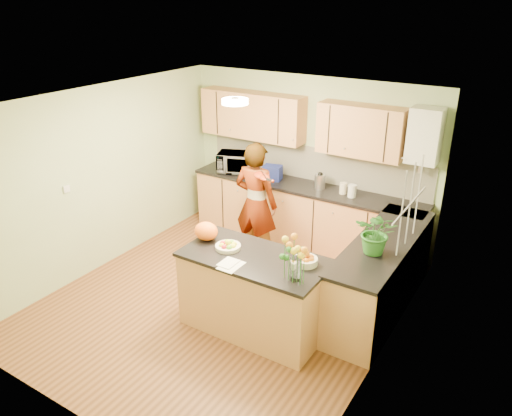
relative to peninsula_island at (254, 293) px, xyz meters
The scene contains 28 objects.
floor 0.81m from the peninsula_island, 156.71° to the left, with size 4.50×4.50×0.00m, color #5A3319.
ceiling 2.14m from the peninsula_island, 156.71° to the left, with size 4.00×4.50×0.02m, color white.
wall_back 2.70m from the peninsula_island, 103.59° to the left, with size 4.00×0.02×2.50m, color #99AB7A.
wall_front 2.22m from the peninsula_island, 106.97° to the right, with size 4.00×0.02×2.50m, color #99AB7A.
wall_left 2.73m from the peninsula_island, behind, with size 0.02×4.50×2.50m, color #99AB7A.
wall_right 1.62m from the peninsula_island, 10.62° to the left, with size 0.02×4.50×2.50m, color #99AB7A.
back_counter 2.27m from the peninsula_island, 102.92° to the left, with size 3.64×0.62×0.94m.
right_counter 1.56m from the peninsula_island, 45.49° to the left, with size 0.62×2.24×0.94m.
splashback 2.65m from the peninsula_island, 101.48° to the left, with size 3.60×0.02×0.52m, color #EEE7CF.
upper_cabinets 2.83m from the peninsula_island, 108.49° to the left, with size 3.20×0.34×0.70m.
boiler 2.96m from the peninsula_island, 65.07° to the left, with size 0.40×0.30×0.86m.
window_right 1.96m from the peninsula_island, 31.86° to the left, with size 0.01×1.30×1.05m.
light_switch 2.74m from the peninsula_island, behind, with size 0.02×0.09×0.09m, color silver.
ceiling_lamp 2.16m from the peninsula_island, 137.24° to the left, with size 0.30×0.30×0.07m.
peninsula_island is the anchor object (origin of this frame).
fruit_dish 0.61m from the peninsula_island, behind, with size 0.29×0.29×0.10m.
orange_bowl 0.78m from the peninsula_island, 15.26° to the left, with size 0.25×0.25×0.15m.
flower_vase 1.03m from the peninsula_island, 16.70° to the right, with size 0.29×0.29×0.53m.
orange_bag 0.90m from the peninsula_island, behind, with size 0.29×0.24×0.21m, color orange.
papers 0.57m from the peninsula_island, 108.43° to the right, with size 0.20×0.28×0.01m, color white.
violinist 1.64m from the peninsula_island, 121.41° to the left, with size 0.64×0.42×1.76m, color tan.
violin 1.61m from the peninsula_island, 118.94° to the left, with size 0.53×0.21×0.11m, color #491204, non-canonical shape.
microwave 2.85m from the peninsula_island, 128.17° to the left, with size 0.57×0.39×0.32m, color silver.
blue_box 2.50m from the peninsula_island, 115.72° to the left, with size 0.27×0.20×0.22m, color navy.
kettle 2.32m from the peninsula_island, 97.01° to the left, with size 0.16×0.16×0.29m.
jar_cream 2.29m from the peninsula_island, 87.52° to the left, with size 0.10×0.10×0.16m, color beige.
jar_white 2.25m from the peninsula_island, 83.37° to the left, with size 0.12×0.12×0.18m, color silver.
potted_plant 1.52m from the peninsula_island, 34.90° to the left, with size 0.45×0.39×0.50m, color #2B6E24.
Camera 1 is at (3.16, -4.30, 3.59)m, focal length 35.00 mm.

